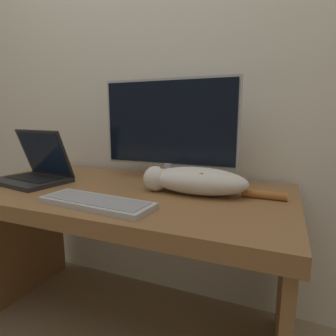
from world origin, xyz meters
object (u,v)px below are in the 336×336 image
monitor (169,130)px  external_keyboard (96,202)px  laptop (35,172)px  cat (194,180)px

monitor → external_keyboard: size_ratio=1.51×
laptop → external_keyboard: 0.54m
monitor → laptop: size_ratio=1.80×
laptop → external_keyboard: size_ratio=0.84×
monitor → cat: monitor is taller
monitor → cat: 0.32m
monitor → laptop: (-0.60, -0.26, -0.20)m
monitor → external_keyboard: 0.53m
cat → external_keyboard: bearing=-134.0°
external_keyboard → cat: 0.40m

